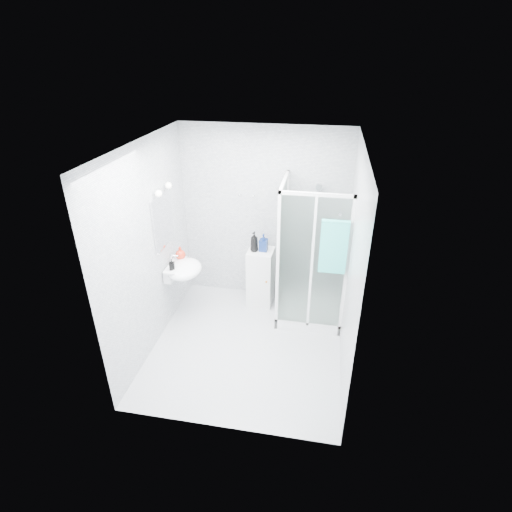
% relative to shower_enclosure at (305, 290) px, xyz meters
% --- Properties ---
extents(room, '(2.40, 2.60, 2.60)m').
position_rel_shower_enclosure_xyz_m(room, '(-0.67, -0.77, 0.85)').
color(room, silver).
rests_on(room, ground).
extents(shower_enclosure, '(0.90, 0.95, 2.00)m').
position_rel_shower_enclosure_xyz_m(shower_enclosure, '(0.00, 0.00, 0.00)').
color(shower_enclosure, white).
rests_on(shower_enclosure, ground).
extents(wall_basin, '(0.46, 0.56, 0.35)m').
position_rel_shower_enclosure_xyz_m(wall_basin, '(-1.66, -0.32, 0.35)').
color(wall_basin, white).
rests_on(wall_basin, ground).
extents(mirror, '(0.02, 0.60, 0.70)m').
position_rel_shower_enclosure_xyz_m(mirror, '(-1.85, -0.32, 1.05)').
color(mirror, white).
rests_on(mirror, room).
extents(vanity_lights, '(0.10, 0.40, 0.08)m').
position_rel_shower_enclosure_xyz_m(vanity_lights, '(-1.80, -0.32, 1.47)').
color(vanity_lights, silver).
rests_on(vanity_lights, room).
extents(wall_hooks, '(0.23, 0.06, 0.03)m').
position_rel_shower_enclosure_xyz_m(wall_hooks, '(-0.92, 0.49, 1.17)').
color(wall_hooks, silver).
rests_on(wall_hooks, room).
extents(storage_cabinet, '(0.38, 0.40, 0.88)m').
position_rel_shower_enclosure_xyz_m(storage_cabinet, '(-0.67, 0.25, -0.01)').
color(storage_cabinet, white).
rests_on(storage_cabinet, ground).
extents(hand_towel, '(0.33, 0.05, 0.70)m').
position_rel_shower_enclosure_xyz_m(hand_towel, '(0.33, -0.40, 0.92)').
color(hand_towel, '#33C0B4').
rests_on(hand_towel, shower_enclosure).
extents(shampoo_bottle_a, '(0.14, 0.14, 0.30)m').
position_rel_shower_enclosure_xyz_m(shampoo_bottle_a, '(-0.76, 0.23, 0.59)').
color(shampoo_bottle_a, black).
rests_on(shampoo_bottle_a, storage_cabinet).
extents(shampoo_bottle_b, '(0.12, 0.13, 0.26)m').
position_rel_shower_enclosure_xyz_m(shampoo_bottle_b, '(-0.63, 0.26, 0.57)').
color(shampoo_bottle_b, navy).
rests_on(shampoo_bottle_b, storage_cabinet).
extents(soap_dispenser_orange, '(0.16, 0.16, 0.18)m').
position_rel_shower_enclosure_xyz_m(soap_dispenser_orange, '(-1.73, -0.15, 0.51)').
color(soap_dispenser_orange, red).
rests_on(soap_dispenser_orange, wall_basin).
extents(soap_dispenser_black, '(0.09, 0.09, 0.15)m').
position_rel_shower_enclosure_xyz_m(soap_dispenser_black, '(-1.74, -0.46, 0.49)').
color(soap_dispenser_black, black).
rests_on(soap_dispenser_black, wall_basin).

